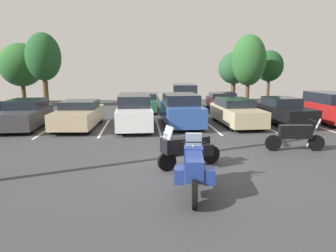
{
  "coord_description": "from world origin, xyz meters",
  "views": [
    {
      "loc": [
        -1.43,
        -9.58,
        3.15
      ],
      "look_at": [
        -0.45,
        1.69,
        1.04
      ],
      "focal_mm": 33.15,
      "sensor_mm": 36.0,
      "label": 1
    }
  ],
  "objects_px": {
    "car_champagne": "(236,112)",
    "car_red": "(330,108)",
    "car_far_silver": "(184,98)",
    "motorcycle_third": "(296,136)",
    "car_blue": "(181,110)",
    "motorcycle_second": "(194,167)",
    "car_charcoal": "(25,114)",
    "motorcycle_touring": "(187,147)",
    "car_far_maroon": "(222,102)",
    "car_tan": "(79,115)",
    "car_far_green": "(146,102)",
    "car_black": "(283,111)",
    "car_white": "(134,111)"
  },
  "relations": [
    {
      "from": "car_champagne",
      "to": "car_red",
      "type": "bearing_deg",
      "value": 1.69
    },
    {
      "from": "car_far_silver",
      "to": "motorcycle_third",
      "type": "bearing_deg",
      "value": -77.5
    },
    {
      "from": "motorcycle_third",
      "to": "car_blue",
      "type": "height_order",
      "value": "car_blue"
    },
    {
      "from": "motorcycle_second",
      "to": "car_charcoal",
      "type": "distance_m",
      "value": 12.09
    },
    {
      "from": "motorcycle_touring",
      "to": "car_far_maroon",
      "type": "distance_m",
      "value": 14.3
    },
    {
      "from": "car_tan",
      "to": "car_champagne",
      "type": "bearing_deg",
      "value": 0.7
    },
    {
      "from": "motorcycle_second",
      "to": "car_far_maroon",
      "type": "distance_m",
      "value": 16.29
    },
    {
      "from": "motorcycle_touring",
      "to": "car_charcoal",
      "type": "xyz_separation_m",
      "value": [
        -7.62,
        7.44,
        0.06
      ]
    },
    {
      "from": "car_charcoal",
      "to": "car_far_maroon",
      "type": "relative_size",
      "value": 0.94
    },
    {
      "from": "motorcycle_second",
      "to": "car_tan",
      "type": "height_order",
      "value": "motorcycle_second"
    },
    {
      "from": "car_charcoal",
      "to": "motorcycle_second",
      "type": "bearing_deg",
      "value": -51.78
    },
    {
      "from": "car_charcoal",
      "to": "car_champagne",
      "type": "relative_size",
      "value": 0.95
    },
    {
      "from": "car_tan",
      "to": "car_red",
      "type": "height_order",
      "value": "car_red"
    },
    {
      "from": "car_far_maroon",
      "to": "car_blue",
      "type": "bearing_deg",
      "value": -123.13
    },
    {
      "from": "car_far_green",
      "to": "car_far_maroon",
      "type": "relative_size",
      "value": 0.96
    },
    {
      "from": "motorcycle_second",
      "to": "car_red",
      "type": "bearing_deg",
      "value": 44.73
    },
    {
      "from": "motorcycle_third",
      "to": "car_charcoal",
      "type": "xyz_separation_m",
      "value": [
        -12.07,
        5.76,
        0.13
      ]
    },
    {
      "from": "motorcycle_second",
      "to": "motorcycle_third",
      "type": "height_order",
      "value": "motorcycle_second"
    },
    {
      "from": "car_charcoal",
      "to": "car_red",
      "type": "height_order",
      "value": "car_red"
    },
    {
      "from": "motorcycle_touring",
      "to": "car_black",
      "type": "xyz_separation_m",
      "value": [
        6.59,
        7.38,
        0.07
      ]
    },
    {
      "from": "car_tan",
      "to": "car_far_silver",
      "type": "bearing_deg",
      "value": 44.5
    },
    {
      "from": "car_champagne",
      "to": "car_blue",
      "type": "bearing_deg",
      "value": 177.73
    },
    {
      "from": "motorcycle_touring",
      "to": "car_red",
      "type": "bearing_deg",
      "value": 38.28
    },
    {
      "from": "car_blue",
      "to": "car_champagne",
      "type": "height_order",
      "value": "car_blue"
    },
    {
      "from": "car_red",
      "to": "car_far_maroon",
      "type": "height_order",
      "value": "car_red"
    },
    {
      "from": "motorcycle_second",
      "to": "car_charcoal",
      "type": "height_order",
      "value": "car_charcoal"
    },
    {
      "from": "motorcycle_third",
      "to": "car_far_silver",
      "type": "xyz_separation_m",
      "value": [
        -2.66,
        12.0,
        0.37
      ]
    },
    {
      "from": "motorcycle_second",
      "to": "car_red",
      "type": "distance_m",
      "value": 13.56
    },
    {
      "from": "car_far_green",
      "to": "motorcycle_second",
      "type": "bearing_deg",
      "value": -86.4
    },
    {
      "from": "motorcycle_touring",
      "to": "motorcycle_third",
      "type": "relative_size",
      "value": 0.94
    },
    {
      "from": "motorcycle_third",
      "to": "car_black",
      "type": "xyz_separation_m",
      "value": [
        2.13,
        5.7,
        0.13
      ]
    },
    {
      "from": "motorcycle_touring",
      "to": "car_champagne",
      "type": "xyz_separation_m",
      "value": [
        3.86,
        7.32,
        0.05
      ]
    },
    {
      "from": "motorcycle_third",
      "to": "car_charcoal",
      "type": "distance_m",
      "value": 13.38
    },
    {
      "from": "car_far_maroon",
      "to": "car_champagne",
      "type": "bearing_deg",
      "value": -97.73
    },
    {
      "from": "motorcycle_touring",
      "to": "car_blue",
      "type": "distance_m",
      "value": 7.49
    },
    {
      "from": "car_charcoal",
      "to": "car_far_silver",
      "type": "xyz_separation_m",
      "value": [
        9.41,
        6.23,
        0.24
      ]
    },
    {
      "from": "car_black",
      "to": "car_far_silver",
      "type": "xyz_separation_m",
      "value": [
        -4.79,
        6.29,
        0.24
      ]
    },
    {
      "from": "car_black",
      "to": "car_far_maroon",
      "type": "bearing_deg",
      "value": 107.16
    },
    {
      "from": "car_red",
      "to": "car_far_silver",
      "type": "relative_size",
      "value": 0.85
    },
    {
      "from": "motorcycle_second",
      "to": "car_far_silver",
      "type": "relative_size",
      "value": 0.46
    },
    {
      "from": "car_white",
      "to": "car_champagne",
      "type": "bearing_deg",
      "value": 2.69
    },
    {
      "from": "car_champagne",
      "to": "car_red",
      "type": "xyz_separation_m",
      "value": [
        5.63,
        0.17,
        0.17
      ]
    },
    {
      "from": "motorcycle_touring",
      "to": "motorcycle_third",
      "type": "height_order",
      "value": "motorcycle_touring"
    },
    {
      "from": "motorcycle_touring",
      "to": "car_tan",
      "type": "relative_size",
      "value": 0.47
    },
    {
      "from": "car_white",
      "to": "car_charcoal",
      "type": "bearing_deg",
      "value": 176.18
    },
    {
      "from": "car_black",
      "to": "car_far_maroon",
      "type": "xyz_separation_m",
      "value": [
        -1.89,
        6.12,
        -0.08
      ]
    },
    {
      "from": "car_far_silver",
      "to": "car_far_maroon",
      "type": "relative_size",
      "value": 1.06
    },
    {
      "from": "car_tan",
      "to": "car_blue",
      "type": "bearing_deg",
      "value": 2.36
    },
    {
      "from": "car_blue",
      "to": "car_black",
      "type": "distance_m",
      "value": 5.84
    },
    {
      "from": "motorcycle_second",
      "to": "car_charcoal",
      "type": "relative_size",
      "value": 0.52
    }
  ]
}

